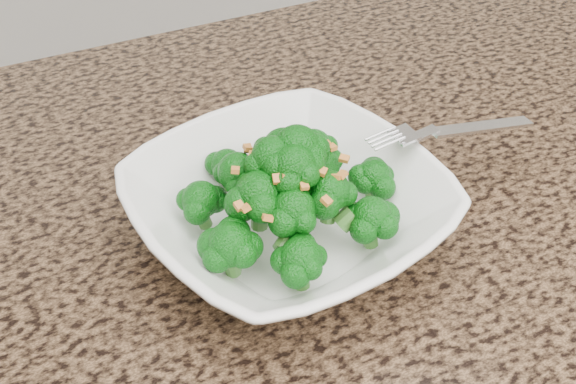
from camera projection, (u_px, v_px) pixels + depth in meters
name	position (u px, v px, depth m)	size (l,w,h in m)	color
granite_counter	(337.00, 358.00, 0.54)	(1.64, 1.04, 0.03)	brown
bowl	(288.00, 210.00, 0.60)	(0.25, 0.25, 0.06)	white
broccoli_pile	(288.00, 149.00, 0.56)	(0.22, 0.22, 0.06)	#0B660E
garlic_topping	(288.00, 110.00, 0.53)	(0.13, 0.13, 0.01)	orange
fork	(429.00, 132.00, 0.62)	(0.19, 0.03, 0.01)	silver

